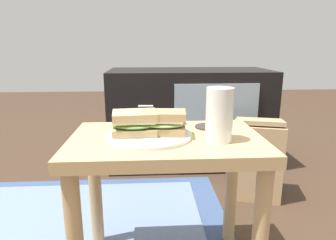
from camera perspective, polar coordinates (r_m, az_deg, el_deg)
The scene contains 9 objects.
side_table at distance 0.89m, azimuth -0.33°, elevation -8.84°, with size 0.56×0.36×0.46m.
tv_cabinet at distance 1.83m, azimuth 4.12°, elevation 0.65°, with size 0.96×0.46×0.58m.
area_rug at distance 1.37m, azimuth -16.91°, elevation -17.94°, with size 1.26×0.76×0.01m.
plate at distance 0.85m, azimuth -3.69°, elevation -2.98°, with size 0.25×0.25×0.01m, color silver.
sandwich_front at distance 0.85m, azimuth -6.46°, elevation -0.55°, with size 0.14×0.11×0.07m.
sandwich_back at distance 0.84m, azimuth -0.99°, elevation -0.49°, with size 0.15×0.10×0.07m.
beer_glass at distance 0.81m, azimuth 9.94°, elevation 0.82°, with size 0.07×0.07×0.15m.
coaster at distance 0.96m, azimuth 7.91°, elevation -1.29°, with size 0.09×0.09×0.01m, color #332D28.
paper_bag at distance 1.48m, azimuth 16.93°, elevation -7.23°, with size 0.26×0.22×0.39m.
Camera 1 is at (-0.05, -0.82, 0.72)m, focal length 31.33 mm.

